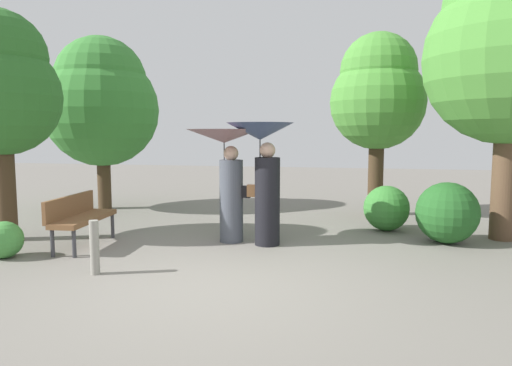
# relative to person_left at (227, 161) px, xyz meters

# --- Properties ---
(ground_plane) EXTENTS (40.00, 40.00, 0.00)m
(ground_plane) POSITION_rel_person_left_xyz_m (0.39, -2.20, -1.38)
(ground_plane) COLOR slate
(person_left) EXTENTS (1.26, 1.26, 1.90)m
(person_left) POSITION_rel_person_left_xyz_m (0.00, 0.00, 0.00)
(person_left) COLOR #474C56
(person_left) RESTS_ON ground
(person_right) EXTENTS (1.09, 1.09, 2.00)m
(person_right) POSITION_rel_person_left_xyz_m (0.64, -0.10, 0.01)
(person_right) COLOR black
(person_right) RESTS_ON ground
(park_bench) EXTENTS (0.63, 1.54, 0.83)m
(park_bench) POSITION_rel_person_left_xyz_m (-2.24, -0.86, -0.86)
(park_bench) COLOR #38383D
(park_bench) RESTS_ON ground
(tree_near_left) EXTENTS (2.71, 2.71, 4.13)m
(tree_near_left) POSITION_rel_person_left_xyz_m (-3.87, 2.71, 1.23)
(tree_near_left) COLOR #42301E
(tree_near_left) RESTS_ON ground
(tree_near_right) EXTENTS (2.09, 2.09, 4.03)m
(tree_near_right) POSITION_rel_person_left_xyz_m (2.56, 3.19, 1.34)
(tree_near_right) COLOR #42301E
(tree_near_right) RESTS_ON ground
(tree_mid_left) EXTENTS (1.97, 1.97, 3.88)m
(tree_mid_left) POSITION_rel_person_left_xyz_m (-3.73, -0.71, 1.26)
(tree_mid_left) COLOR #42301E
(tree_mid_left) RESTS_ON ground
(tree_mid_right) EXTENTS (2.86, 2.86, 5.03)m
(tree_mid_right) POSITION_rel_person_left_xyz_m (4.62, 1.13, 1.94)
(tree_mid_right) COLOR brown
(tree_mid_right) RESTS_ON ground
(bush_path_left) EXTENTS (1.03, 1.03, 1.03)m
(bush_path_left) POSITION_rel_person_left_xyz_m (3.63, 0.64, -0.86)
(bush_path_left) COLOR #235B23
(bush_path_left) RESTS_ON ground
(bush_path_right) EXTENTS (0.55, 0.55, 0.55)m
(bush_path_right) POSITION_rel_person_left_xyz_m (-2.93, -1.73, -1.10)
(bush_path_right) COLOR #428C3D
(bush_path_right) RESTS_ON ground
(bush_behind_bench) EXTENTS (0.85, 0.85, 0.85)m
(bush_behind_bench) POSITION_rel_person_left_xyz_m (2.70, 1.48, -0.95)
(bush_behind_bench) COLOR #387F33
(bush_behind_bench) RESTS_ON ground
(path_marker_post) EXTENTS (0.12, 0.12, 0.71)m
(path_marker_post) POSITION_rel_person_left_xyz_m (-1.18, -2.18, -1.02)
(path_marker_post) COLOR gray
(path_marker_post) RESTS_ON ground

